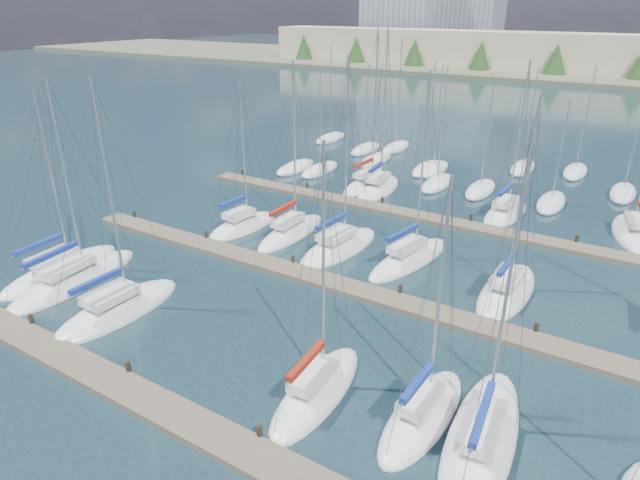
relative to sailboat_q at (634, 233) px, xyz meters
The scene contains 21 objects.
ground 29.04m from the sailboat_q, 122.33° to the left, with size 400.00×400.00×0.00m, color #203640.
dock_near 36.88m from the sailboat_q, 114.90° to the right, with size 44.00×1.93×1.10m.
dock_mid 24.89m from the sailboat_q, 128.60° to the right, with size 44.00×1.93×1.10m.
dock_far 16.46m from the sailboat_q, 160.67° to the right, with size 44.00×1.93×1.10m.
sailboat_q is the anchor object (origin of this frame).
sailboat_f 28.04m from the sailboat_q, 97.67° to the right, with size 3.56×9.83×13.61m.
sailboat_j 23.27m from the sailboat_q, 141.52° to the right, with size 3.77×8.82×14.32m.
sailboat_b 41.21m from the sailboat_q, 137.27° to the right, with size 4.06×10.18×13.44m.
sailboat_a 42.45m from the sailboat_q, 139.42° to the right, with size 3.22×9.08×12.74m.
sailboat_h 30.81m from the sailboat_q, 150.71° to the right, with size 3.22×7.23×12.06m.
sailboat_c 38.11m from the sailboat_q, 130.64° to the right, with size 3.27×8.51×14.04m.
sailboat_l 15.88m from the sailboat_q, 112.38° to the right, with size 2.97×8.55×12.85m.
sailboat_o 21.90m from the sailboat_q, behind, with size 3.96×8.59×15.39m.
sailboat_d 30.93m from the sailboat_q, 111.00° to the right, with size 2.87×7.71×12.55m.
sailboat_p 9.69m from the sailboat_q, behind, with size 3.11×7.99×13.36m.
sailboat_n 23.35m from the sailboat_q, behind, with size 3.05×8.75×15.43m.
sailboat_i 26.79m from the sailboat_q, 148.27° to the right, with size 2.59×8.44×13.73m.
sailboat_e 28.47m from the sailboat_q, 102.88° to the right, with size 2.60×7.24×11.64m.
sailboat_k 18.83m from the sailboat_q, 133.82° to the right, with size 4.02×9.26×13.59m.
distant_boats 21.54m from the sailboat_q, 157.32° to the left, with size 36.93×20.75×13.30m.
shoreline 118.11m from the sailboat_q, 104.15° to the left, with size 400.00×60.00×38.00m.
Camera 1 is at (15.01, -10.08, 16.59)m, focal length 30.00 mm.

